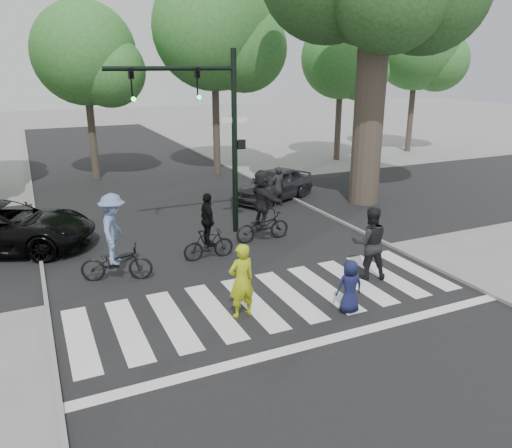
# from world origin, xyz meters

# --- Properties ---
(ground) EXTENTS (120.00, 120.00, 0.00)m
(ground) POSITION_xyz_m (0.00, 0.00, 0.00)
(ground) COLOR gray
(ground) RESTS_ON ground
(road_stem) EXTENTS (10.00, 70.00, 0.01)m
(road_stem) POSITION_xyz_m (0.00, 5.00, 0.01)
(road_stem) COLOR black
(road_stem) RESTS_ON ground
(road_cross) EXTENTS (70.00, 10.00, 0.01)m
(road_cross) POSITION_xyz_m (0.00, 8.00, 0.01)
(road_cross) COLOR black
(road_cross) RESTS_ON ground
(curb_left) EXTENTS (0.10, 70.00, 0.10)m
(curb_left) POSITION_xyz_m (-5.05, 5.00, 0.05)
(curb_left) COLOR gray
(curb_left) RESTS_ON ground
(curb_right) EXTENTS (0.10, 70.00, 0.10)m
(curb_right) POSITION_xyz_m (5.05, 5.00, 0.05)
(curb_right) COLOR gray
(curb_right) RESTS_ON ground
(crosswalk) EXTENTS (10.00, 3.85, 0.01)m
(crosswalk) POSITION_xyz_m (0.00, 0.66, 0.01)
(crosswalk) COLOR silver
(crosswalk) RESTS_ON ground
(traffic_signal) EXTENTS (4.45, 0.29, 6.00)m
(traffic_signal) POSITION_xyz_m (0.35, 6.20, 3.90)
(traffic_signal) COLOR black
(traffic_signal) RESTS_ON ground
(bg_tree_2) EXTENTS (5.04, 4.80, 8.40)m
(bg_tree_2) POSITION_xyz_m (-1.76, 16.62, 5.78)
(bg_tree_2) COLOR brown
(bg_tree_2) RESTS_ON ground
(bg_tree_3) EXTENTS (6.30, 6.00, 10.20)m
(bg_tree_3) POSITION_xyz_m (4.31, 15.27, 6.94)
(bg_tree_3) COLOR brown
(bg_tree_3) RESTS_ON ground
(bg_tree_4) EXTENTS (4.83, 4.60, 8.15)m
(bg_tree_4) POSITION_xyz_m (12.23, 16.12, 5.64)
(bg_tree_4) COLOR brown
(bg_tree_4) RESTS_ON ground
(bg_tree_5) EXTENTS (5.67, 5.40, 9.30)m
(bg_tree_5) POSITION_xyz_m (18.27, 16.69, 6.36)
(bg_tree_5) COLOR brown
(bg_tree_5) RESTS_ON ground
(pedestrian_woman) EXTENTS (0.69, 0.50, 1.76)m
(pedestrian_woman) POSITION_xyz_m (-0.99, 0.53, 0.88)
(pedestrian_woman) COLOR #A9B815
(pedestrian_woman) RESTS_ON ground
(pedestrian_child) EXTENTS (0.68, 0.50, 1.28)m
(pedestrian_child) POSITION_xyz_m (1.35, -0.31, 0.64)
(pedestrian_child) COLOR #151940
(pedestrian_child) RESTS_ON ground
(pedestrian_adult) EXTENTS (1.17, 1.05, 1.99)m
(pedestrian_adult) POSITION_xyz_m (2.96, 1.11, 1.00)
(pedestrian_adult) COLOR black
(pedestrian_adult) RESTS_ON ground
(cyclist_left) EXTENTS (1.99, 1.38, 2.38)m
(cyclist_left) POSITION_xyz_m (-3.22, 3.77, 1.03)
(cyclist_left) COLOR black
(cyclist_left) RESTS_ON ground
(cyclist_mid) EXTENTS (1.54, 0.94, 2.01)m
(cyclist_mid) POSITION_xyz_m (-0.50, 4.18, 0.82)
(cyclist_mid) COLOR black
(cyclist_mid) RESTS_ON ground
(cyclist_right) EXTENTS (1.88, 1.75, 2.37)m
(cyclist_right) POSITION_xyz_m (1.64, 4.99, 1.06)
(cyclist_right) COLOR black
(cyclist_right) RESTS_ON ground
(car_suv) EXTENTS (5.99, 4.31, 1.51)m
(car_suv) POSITION_xyz_m (-6.01, 7.51, 0.76)
(car_suv) COLOR black
(car_suv) RESTS_ON ground
(car_grey) EXTENTS (4.29, 3.13, 1.36)m
(car_grey) POSITION_xyz_m (4.30, 9.42, 0.68)
(car_grey) COLOR #2D2C31
(car_grey) RESTS_ON ground
(bystander_dark) EXTENTS (0.62, 0.43, 1.63)m
(bystander_dark) POSITION_xyz_m (4.00, 8.49, 0.81)
(bystander_dark) COLOR black
(bystander_dark) RESTS_ON ground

